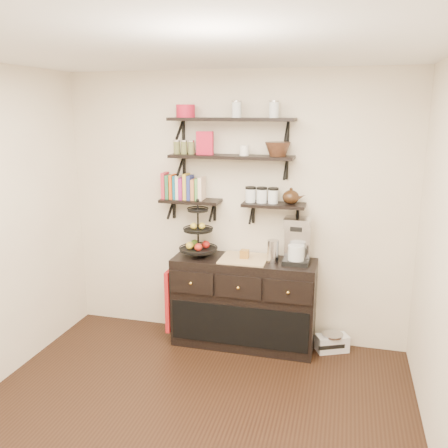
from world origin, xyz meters
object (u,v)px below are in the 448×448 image
at_px(radio, 332,342).
at_px(fruit_stand, 199,237).
at_px(sideboard, 244,302).
at_px(coffee_maker, 297,241).

bearing_deg(radio, fruit_stand, 158.26).
distance_m(sideboard, fruit_stand, 0.79).
height_order(sideboard, coffee_maker, coffee_maker).
bearing_deg(sideboard, coffee_maker, 3.43).
xyz_separation_m(sideboard, coffee_maker, (0.50, 0.03, 0.66)).
height_order(fruit_stand, coffee_maker, fruit_stand).
distance_m(fruit_stand, radio, 1.68).
relative_size(fruit_stand, radio, 1.61).
bearing_deg(fruit_stand, coffee_maker, 1.54).
bearing_deg(fruit_stand, radio, 2.97).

